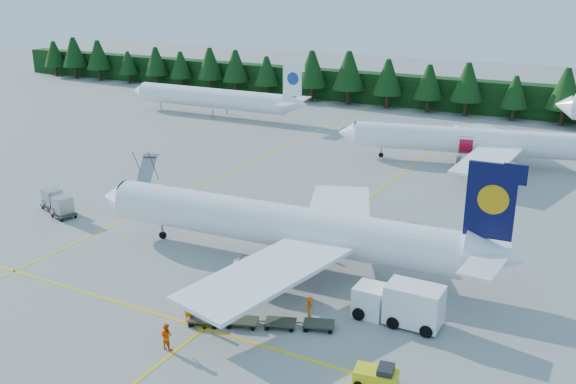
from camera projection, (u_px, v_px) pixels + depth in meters
The scene contains 16 objects.
ground at pixel (187, 278), 54.06m from camera, with size 320.00×320.00×0.00m, color #959691.
taxi_stripe_a at pixel (194, 188), 77.04m from camera, with size 0.25×120.00×0.01m, color yellow.
taxi_stripe_b at pixel (347, 216), 68.05m from camera, with size 0.25×120.00×0.01m, color yellow.
taxi_stripe_cross at pixel (140, 309), 49.05m from camera, with size 80.00×0.25×0.01m, color yellow.
treeline_hedge at pixel (448, 94), 121.53m from camera, with size 220.00×4.00×6.00m, color black.
airliner_navy at pixel (271, 224), 56.65m from camera, with size 38.48×31.58×11.18m.
airliner_red at pixel (462, 141), 86.66m from camera, with size 34.99×28.48×10.32m.
airliner_far_left at pixel (206, 97), 116.97m from camera, with size 36.08×4.16×10.49m.
airstairs at pixel (143, 188), 74.44m from camera, with size 5.11×6.65×3.92m.
service_truck at pixel (398, 302), 46.85m from camera, with size 6.48×2.47×3.12m.
baggage_tug at pixel (377, 377), 39.55m from camera, with size 2.88×1.85×1.44m.
dolly_train at pixel (261, 321), 46.50m from camera, with size 10.19×5.38×0.13m.
uld_pair at pixel (58, 202), 68.49m from camera, with size 5.80×3.78×1.91m.
crew_a at pixel (188, 310), 46.88m from camera, with size 0.73×0.48×2.01m, color orange.
crew_b at pixel (166, 336), 43.54m from camera, with size 0.93×0.72×1.91m, color #F35605.
crew_c at pixel (310, 307), 47.78m from camera, with size 0.65×0.44×1.57m, color #EE5905.
Camera 1 is at (30.67, -39.04, 24.14)m, focal length 40.00 mm.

